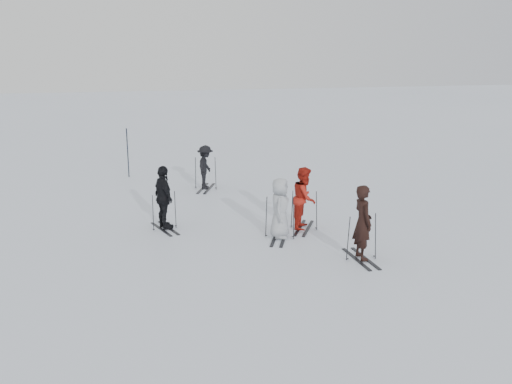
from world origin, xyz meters
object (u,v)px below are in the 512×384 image
skier_near_dark (363,223)px  skier_uphill_left (164,198)px  skier_red (304,199)px  skier_uphill_far (205,168)px  skier_grey (280,209)px  piste_marker (128,153)px

skier_near_dark → skier_uphill_left: bearing=50.2°
skier_red → skier_uphill_far: (-2.15, 5.85, -0.10)m
skier_uphill_far → skier_grey: bearing=-147.8°
skier_uphill_left → skier_uphill_far: skier_uphill_left is taller
skier_near_dark → skier_uphill_far: skier_near_dark is taller
skier_uphill_left → piste_marker: 7.86m
skier_red → skier_uphill_far: skier_red is taller
skier_uphill_far → skier_near_dark: bearing=-140.3°
skier_grey → piste_marker: piste_marker is taller
skier_near_dark → skier_uphill_far: bearing=16.7°
piste_marker → skier_red: bearing=-60.1°
skier_uphill_left → piste_marker: piste_marker is taller
skier_red → skier_uphill_left: (-4.21, 1.00, 0.02)m
skier_red → piste_marker: size_ratio=0.90×
skier_uphill_left → skier_grey: bearing=-134.4°
skier_uphill_left → skier_uphill_far: bearing=-40.1°
skier_red → piste_marker: bearing=58.6°
skier_uphill_far → piste_marker: bearing=66.6°
skier_near_dark → skier_uphill_left: skier_near_dark is taller
piste_marker → skier_near_dark: bearing=-64.1°
skier_uphill_left → piste_marker: size_ratio=0.93×
skier_grey → skier_near_dark: bearing=-121.3°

